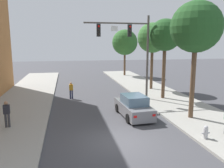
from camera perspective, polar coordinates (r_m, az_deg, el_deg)
name	(u,v)px	position (r m, az deg, el deg)	size (l,w,h in m)	color
ground_plane	(119,141)	(12.65, 1.84, -14.18)	(120.00, 120.00, 0.00)	#424247
traffic_signal_mast	(131,43)	(20.42, 4.71, 10.35)	(5.82, 0.38, 7.50)	#514C47
car_lead_grey	(133,107)	(16.49, 5.43, -5.71)	(2.01, 4.32, 1.60)	slate
pedestrian_sidewalk_left_walker	(7,113)	(15.28, -24.93, -6.58)	(0.36, 0.22, 1.64)	#333338
pedestrian_crossing_road	(71,90)	(21.87, -10.23, -1.38)	(0.36, 0.22, 1.64)	#232847
fire_hydrant	(206,132)	(13.48, 22.49, -11.08)	(0.48, 0.24, 0.72)	#B2B2B7
street_tree_nearest	(196,28)	(16.15, 20.38, 13.15)	(3.36, 3.36, 7.81)	brown
street_tree_second	(165,36)	(21.51, 13.22, 11.74)	(2.90, 2.90, 7.29)	brown
street_tree_third	(153,38)	(25.84, 10.15, 11.28)	(3.30, 3.30, 7.35)	brown
street_tree_farthest	(125,42)	(36.75, 3.24, 10.38)	(4.04, 4.04, 7.29)	brown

